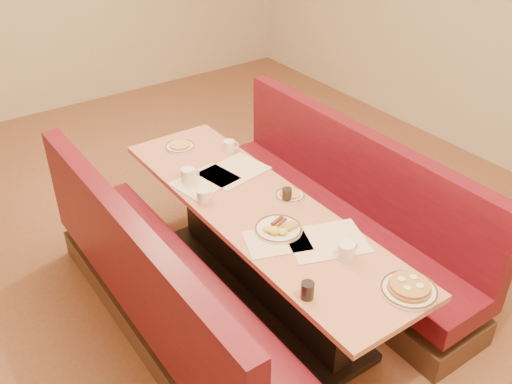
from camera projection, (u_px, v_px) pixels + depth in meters
ground at (259, 294)px, 4.07m from camera, size 8.00×8.00×0.00m
room_envelope at (260, 24)px, 3.03m from camera, size 6.04×8.04×2.82m
diner_table at (259, 253)px, 3.87m from camera, size 0.70×2.50×0.75m
booth_left at (162, 298)px, 3.52m from camera, size 0.55×2.50×1.05m
booth_right at (339, 219)px, 4.23m from camera, size 0.55×2.50×1.05m
placemat_near_left at (277, 241)px, 3.37m from camera, size 0.44×0.39×0.00m
placemat_near_right at (327, 241)px, 3.37m from camera, size 0.55×0.48×0.00m
placemat_far_left at (205, 181)px, 3.94m from camera, size 0.46×0.37×0.00m
placemat_far_right at (234, 171)px, 4.05m from camera, size 0.49×0.40×0.00m
pancake_plate at (409, 288)px, 2.99m from camera, size 0.31×0.31×0.07m
eggs_plate at (278, 229)px, 3.44m from camera, size 0.29×0.29×0.06m
extra_plate_mid at (290, 195)px, 3.77m from camera, size 0.20×0.20×0.04m
extra_plate_far at (180, 146)px, 4.34m from camera, size 0.23×0.23×0.05m
coffee_mug_a at (347, 251)px, 3.20m from camera, size 0.14×0.10×0.10m
coffee_mug_b at (203, 196)px, 3.70m from camera, size 0.11×0.08×0.09m
coffee_mug_c at (230, 146)px, 4.28m from camera, size 0.12×0.08×0.09m
coffee_mug_d at (188, 175)px, 3.91m from camera, size 0.13×0.09×0.10m
soda_tumbler_near at (307, 290)px, 2.94m from camera, size 0.07×0.07×0.10m
soda_tumbler_mid at (287, 195)px, 3.71m from camera, size 0.07×0.07×0.09m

